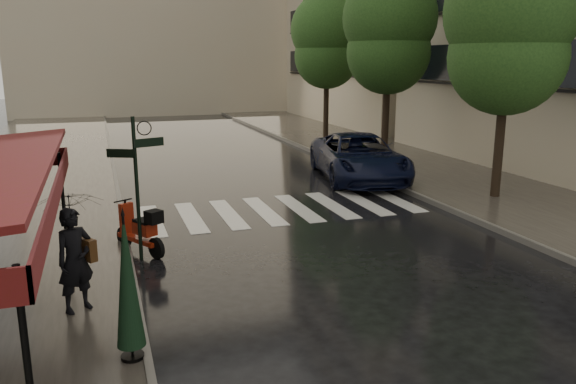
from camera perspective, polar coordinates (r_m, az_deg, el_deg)
ground at (r=10.07m, az=-6.37°, el=-11.65°), size 120.00×120.00×0.00m
sidewalk_near at (r=21.52m, az=-25.28°, el=0.83°), size 6.00×60.00×0.12m
sidewalk_far at (r=24.55m, az=11.27°, el=3.26°), size 5.50×60.00×0.12m
curb_near at (r=21.36m, az=-17.16°, el=1.48°), size 0.12×60.00×0.16m
curb_far at (r=23.30m, az=5.27°, el=2.97°), size 0.12×60.00×0.16m
crosswalk at (r=16.27m, az=-0.67°, el=-1.76°), size 7.85×3.20×0.01m
signpost at (r=12.20m, az=-15.12°, el=1.49°), size 1.17×0.29×3.10m
tree_near at (r=18.08m, az=21.61°, el=15.86°), size 3.80×3.80×7.99m
tree_mid at (r=23.87m, az=10.26°, el=16.37°), size 3.80×3.80×8.34m
tree_far at (r=30.27m, az=4.00°, el=15.59°), size 3.80×3.80×8.16m
pedestrian_with_umbrella at (r=9.75m, az=-21.17°, el=-2.15°), size 1.46×1.47×2.51m
scooter at (r=12.93m, az=-14.74°, el=-3.82°), size 1.00×1.54×1.13m
parked_car at (r=20.43m, az=7.20°, el=3.56°), size 3.74×6.25×1.62m
parasol_back at (r=8.08m, az=-16.00°, el=-8.73°), size 0.40×0.40×2.15m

